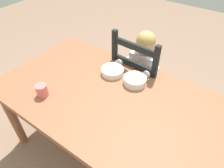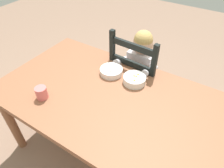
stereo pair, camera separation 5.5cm
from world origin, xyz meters
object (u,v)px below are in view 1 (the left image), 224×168
Objects in this scene: dining_table at (107,103)px; bowl_of_carrots at (135,80)px; child_figure at (141,67)px; bowl_of_peas at (113,71)px; spoon at (128,81)px; dining_chair at (139,82)px; drinking_cup at (42,90)px.

bowl_of_carrots is at bearing 65.57° from dining_table.
bowl_of_peas is (-0.10, -0.29, 0.10)m from child_figure.
dining_table is 1.64× the size of child_figure.
child_figure is 7.43× the size of spoon.
dining_chair is (-0.01, 0.51, -0.16)m from dining_table.
dining_table is at bearing -114.43° from bowl_of_carrots.
bowl_of_peas is 0.54m from drinking_cup.
dining_chair reaches higher than spoon.
drinking_cup is at bearing -118.04° from bowl_of_peas.
spoon is (-0.05, -0.02, -0.03)m from bowl_of_carrots.
child_figure is (0.00, -0.00, 0.17)m from dining_chair.
child_figure is 5.46× the size of bowl_of_peas.
dining_chair is 1.02× the size of child_figure.
bowl_of_peas reaches higher than spoon.
bowl_of_carrots is (0.20, 0.00, 0.00)m from bowl_of_peas.
spoon is at bearing 48.88° from drinking_cup.
child_figure is 0.33m from bowl_of_carrots.
child_figure reaches higher than bowl_of_carrots.
dining_chair is 5.84× the size of bowl_of_carrots.
dining_table is 0.46m from drinking_cup.
child_figure is at bearing 90.32° from dining_table.
bowl_of_carrots is 1.29× the size of spoon.
bowl_of_peas is 0.20m from bowl_of_carrots.
dining_table is at bearing 35.99° from drinking_cup.
bowl_of_peas is at bearing -109.13° from child_figure.
dining_table is 0.51m from child_figure.
child_figure is at bearing -57.86° from dining_chair.
drinking_cup reaches higher than bowl_of_peas.
child_figure is at bearing 65.20° from drinking_cup.
bowl_of_carrots reaches higher than spoon.
child_figure is 0.32m from bowl_of_peas.
child_figure reaches higher than dining_table.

